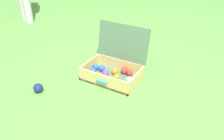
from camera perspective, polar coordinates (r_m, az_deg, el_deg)
name	(u,v)px	position (r m, az deg, el deg)	size (l,w,h in m)	color
ground_plane	(119,83)	(2.28, 1.67, -3.10)	(16.00, 16.00, 0.00)	#569342
open_suitcase	(114,67)	(2.33, 0.55, 0.79)	(0.55, 0.46, 0.50)	#4C7051
stray_ball_on_grass	(38,88)	(2.24, -17.60, -4.22)	(0.09, 0.09, 0.09)	navy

